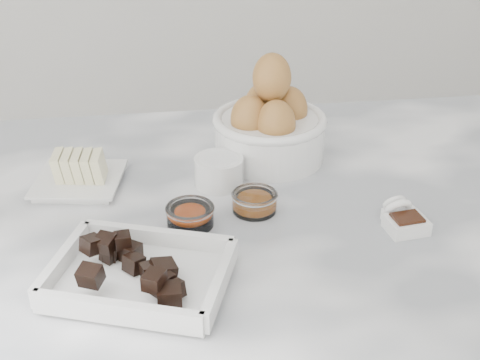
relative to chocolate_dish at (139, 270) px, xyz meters
name	(u,v)px	position (x,y,z in m)	size (l,w,h in m)	color
marble_slab	(229,226)	(0.13, 0.15, -0.04)	(1.20, 0.80, 0.04)	white
chocolate_dish	(139,270)	(0.00, 0.00, 0.00)	(0.26, 0.23, 0.06)	white
butter_plate	(77,174)	(-0.10, 0.27, 0.00)	(0.15, 0.15, 0.06)	white
sugar_ramekin	(219,170)	(0.13, 0.25, 0.00)	(0.08, 0.08, 0.05)	white
egg_bowl	(270,125)	(0.22, 0.33, 0.04)	(0.19, 0.19, 0.18)	white
honey_bowl	(255,201)	(0.17, 0.16, -0.01)	(0.07, 0.07, 0.03)	white
zest_bowl	(190,215)	(0.07, 0.13, -0.01)	(0.07, 0.07, 0.03)	white
vanilla_spoon	(404,220)	(0.37, 0.08, -0.01)	(0.06, 0.07, 0.04)	white
salt_spoon	(400,213)	(0.37, 0.10, -0.01)	(0.06, 0.07, 0.04)	white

